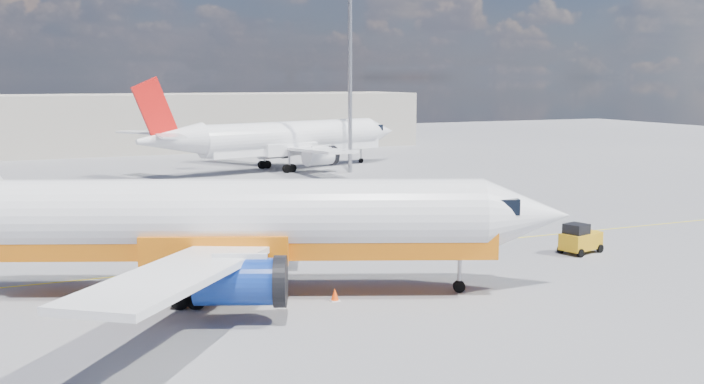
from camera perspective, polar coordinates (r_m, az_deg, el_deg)
name	(u,v)px	position (r m, az deg, el deg)	size (l,w,h in m)	color
ground	(355,267)	(43.32, 0.24, -5.47)	(240.00, 240.00, 0.00)	slate
taxi_line	(335,256)	(46.01, -1.26, -4.64)	(70.00, 0.15, 0.01)	yellow
terminal_main	(178,122)	(115.80, -12.53, 5.00)	(70.00, 14.00, 8.00)	#B4AC9B
main_jet	(217,221)	(37.85, -9.76, -2.12)	(34.68, 26.17, 10.64)	white
second_jet	(284,139)	(88.41, -5.00, 3.85)	(34.50, 26.29, 10.44)	white
gse_tug	(580,239)	(48.38, 16.25, -3.30)	(2.83, 2.19, 1.81)	black
traffic_cone	(335,295)	(36.83, -1.26, -7.48)	(0.43, 0.43, 0.61)	white
floodlight_mast	(350,53)	(85.50, -0.14, 10.07)	(1.58, 1.58, 21.58)	#96969D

